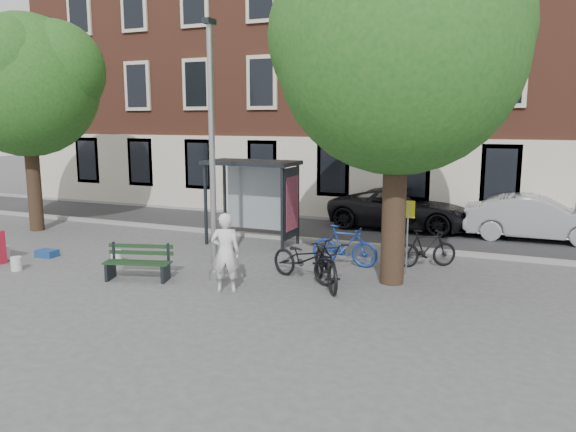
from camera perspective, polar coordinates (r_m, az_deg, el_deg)
The scene contains 22 objects.
ground at distance 13.86m, azimuth -7.42°, elevation -6.51°, with size 90.00×90.00×0.00m, color #4C4C4F.
road at distance 20.02m, azimuth 2.78°, elevation -1.35°, with size 40.00×4.00×0.01m, color #28282B.
curb_near at distance 18.19m, azimuth 0.58°, elevation -2.30°, with size 40.00×0.25×0.12m, color gray.
curb_far at distance 21.87m, azimuth 4.60°, elevation -0.27°, with size 40.00×0.25×0.12m, color gray.
building_row at distance 25.55m, azimuth 7.81°, elevation 16.74°, with size 30.00×8.00×14.00m, color brown.
lamppost at distance 13.35m, azimuth -7.69°, elevation 5.03°, with size 0.28×0.35×6.11m.
tree_right at distance 13.23m, azimuth 11.20°, elevation 17.19°, with size 5.76×5.60×8.20m.
tree_left at distance 21.36m, azimuth -25.30°, elevation 12.49°, with size 5.18×4.86×7.40m.
bus_shelter at distance 17.33m, azimuth -2.41°, elevation 3.31°, with size 2.85×1.45×2.62m.
painter at distance 12.76m, azimuth -6.37°, elevation -3.70°, with size 0.66×0.43×1.82m, color silver.
bench at distance 14.20m, azimuth -14.96°, elevation -4.76°, with size 1.71×0.95×0.84m.
bike_a at distance 13.62m, azimuth 1.69°, elevation -4.39°, with size 0.71×2.04×1.07m, color black.
bike_b at distance 15.05m, azimuth 5.76°, elevation -3.02°, with size 0.51×1.82×1.09m, color navy.
bike_c at distance 13.18m, azimuth 3.92°, elevation -4.74°, with size 0.75×2.16×1.14m, color black.
bike_d at distance 15.31m, azimuth 13.85°, elevation -3.21°, with size 0.47×1.67×1.01m, color black.
car_dark at distance 20.48m, azimuth 11.53°, elevation 0.74°, with size 2.38×5.17×1.44m, color black.
car_silver at distance 19.79m, azimuth 23.88°, elevation -0.19°, with size 1.54×4.41×1.45m, color #96989D.
blue_crate at distance 17.45m, azimuth -23.28°, elevation -3.50°, with size 0.55×0.40×0.20m, color navy.
bucket_a at distance 16.20m, azimuth -25.87°, elevation -4.38°, with size 0.28×0.28×0.36m, color silver.
bucket_b at distance 16.01m, azimuth -17.05°, elevation -3.97°, with size 0.28×0.28×0.36m, color white.
bucket_c at distance 17.63m, azimuth -26.83°, elevation -3.37°, with size 0.28×0.28×0.36m, color silver.
notice_sign at distance 14.19m, azimuth 12.07°, elevation -0.56°, with size 0.33×0.08×1.90m.
Camera 1 is at (6.81, -11.43, 3.87)m, focal length 35.00 mm.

